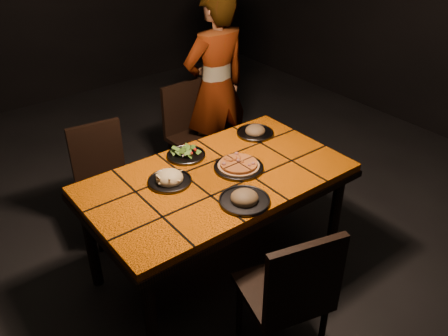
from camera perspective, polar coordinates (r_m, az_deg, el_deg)
room_shell at (r=2.55m, az=-0.91°, el=13.40°), size 6.04×7.04×3.08m
dining_table at (r=2.92m, az=-0.78°, el=-2.20°), size 1.62×0.92×0.75m
chair_near at (r=2.49m, az=8.08°, el=-14.48°), size 0.50×0.50×0.91m
chair_far_left at (r=3.51m, az=-14.32°, el=-0.68°), size 0.43×0.43×0.84m
chair_far_right at (r=4.00m, az=-4.11°, el=4.84°), size 0.40×0.40×0.87m
diner at (r=3.95m, az=-0.97°, el=9.58°), size 0.60×0.40×1.62m
plate_pizza at (r=2.94m, az=1.77°, el=0.23°), size 0.31×0.31×0.04m
plate_pasta at (r=2.82m, az=-6.57°, el=-1.33°), size 0.26×0.26×0.09m
plate_salad at (r=3.07m, az=-4.60°, el=1.81°), size 0.25×0.25×0.07m
plate_mushroom_a at (r=2.64m, az=2.48°, el=-3.65°), size 0.29×0.29×0.10m
plate_mushroom_b at (r=3.35m, az=3.77°, el=4.45°), size 0.26×0.26×0.09m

